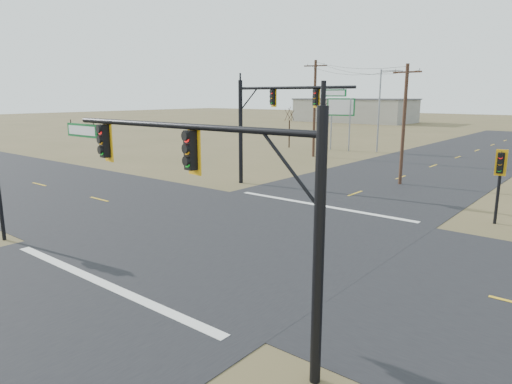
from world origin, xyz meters
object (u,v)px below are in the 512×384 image
streetlight_c (381,106)px  utility_pole_near (404,123)px  mast_arm_near (193,169)px  highway_sign (341,114)px  pedestal_signal_ne (500,169)px  mast_arm_far (271,111)px  bare_tree_b (323,106)px  bare_tree_a (290,114)px  utility_pole_far (314,108)px

streetlight_c → utility_pole_near: bearing=-45.2°
mast_arm_near → highway_sign: bearing=123.1°
pedestal_signal_ne → highway_sign: bearing=123.1°
mast_arm_near → highway_sign: mast_arm_near is taller
mast_arm_far → pedestal_signal_ne: (14.92, -0.38, -2.60)m
streetlight_c → bare_tree_b: streetlight_c is taller
streetlight_c → bare_tree_a: (-11.05, -2.59, -1.02)m
mast_arm_near → pedestal_signal_ne: mast_arm_near is taller
mast_arm_far → highway_sign: mast_arm_far is taller
mast_arm_far → utility_pole_far: utility_pole_far is taller
highway_sign → mast_arm_far: bearing=-90.0°
bare_tree_b → highway_sign: bearing=-45.8°
mast_arm_near → mast_arm_far: (-10.78, 17.68, 0.85)m
mast_arm_near → highway_sign: size_ratio=1.66×
highway_sign → bare_tree_b: (-6.33, 6.52, 0.75)m
utility_pole_far → pedestal_signal_ne: bearing=-38.1°
highway_sign → bare_tree_a: (-6.56, -1.34, -0.10)m
utility_pole_near → bare_tree_b: (-20.55, 23.01, 0.54)m
streetlight_c → bare_tree_a: 11.40m
utility_pole_near → streetlight_c: 20.25m
pedestal_signal_ne → utility_pole_far: 27.64m
utility_pole_near → bare_tree_a: bearing=143.9°
mast_arm_near → utility_pole_near: size_ratio=1.17×
mast_arm_far → highway_sign: bearing=118.8°
bare_tree_a → utility_pole_near: bearing=-36.1°
pedestal_signal_ne → streetlight_c: bearing=115.4°
pedestal_signal_ne → bare_tree_b: 41.88m
pedestal_signal_ne → bare_tree_a: 36.69m
bare_tree_a → bare_tree_b: bare_tree_b is taller
mast_arm_near → utility_pole_far: size_ratio=1.01×
mast_arm_far → pedestal_signal_ne: size_ratio=2.41×
utility_pole_near → mast_arm_far: bearing=-134.0°
streetlight_c → bare_tree_b: size_ratio=1.47×
mast_arm_far → streetlight_c: bearing=108.1°
highway_sign → bare_tree_a: 6.69m
mast_arm_near → bare_tree_b: bearing=126.5°
utility_pole_near → streetlight_c: bearing=118.7°
streetlight_c → bare_tree_b: 12.04m
utility_pole_far → highway_sign: 7.06m
mast_arm_far → bare_tree_a: 26.29m
pedestal_signal_ne → streetlight_c: 30.97m
highway_sign → bare_tree_b: bearing=116.8°
mast_arm_far → pedestal_signal_ne: mast_arm_far is taller
mast_arm_near → utility_pole_far: bearing=126.5°
highway_sign → streetlight_c: bearing=-1.8°
bare_tree_b → mast_arm_far: bearing=-65.6°
bare_tree_a → bare_tree_b: size_ratio=0.84×
pedestal_signal_ne → highway_sign: highway_sign is taller
pedestal_signal_ne → utility_pole_near: size_ratio=0.45×
utility_pole_near → streetlight_c: size_ratio=0.93×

